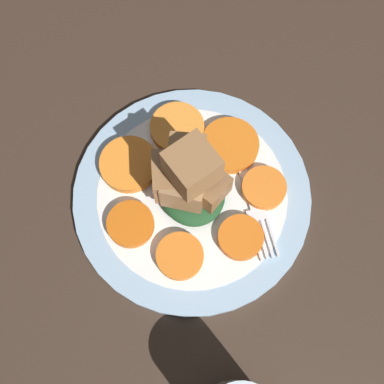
% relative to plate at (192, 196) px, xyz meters
% --- Properties ---
extents(table_slab, '(1.20, 1.20, 0.02)m').
position_rel_plate_xyz_m(table_slab, '(0.00, 0.00, -0.02)').
color(table_slab, '#38281E').
rests_on(table_slab, ground).
extents(plate, '(0.28, 0.28, 0.01)m').
position_rel_plate_xyz_m(plate, '(0.00, 0.00, 0.00)').
color(plate, '#99B7D1').
rests_on(plate, table_slab).
extents(carrot_slice_0, '(0.07, 0.07, 0.01)m').
position_rel_plate_xyz_m(carrot_slice_0, '(0.09, -0.01, 0.01)').
color(carrot_slice_0, orange).
rests_on(carrot_slice_0, plate).
extents(carrot_slice_1, '(0.07, 0.07, 0.01)m').
position_rel_plate_xyz_m(carrot_slice_1, '(0.06, 0.06, 0.01)').
color(carrot_slice_1, orange).
rests_on(carrot_slice_1, plate).
extents(carrot_slice_2, '(0.05, 0.05, 0.01)m').
position_rel_plate_xyz_m(carrot_slice_2, '(-0.01, 0.08, 0.01)').
color(carrot_slice_2, '#D55F13').
rests_on(carrot_slice_2, plate).
extents(carrot_slice_3, '(0.05, 0.05, 0.01)m').
position_rel_plate_xyz_m(carrot_slice_3, '(-0.07, 0.04, 0.01)').
color(carrot_slice_3, orange).
rests_on(carrot_slice_3, plate).
extents(carrot_slice_4, '(0.05, 0.05, 0.01)m').
position_rel_plate_xyz_m(carrot_slice_4, '(-0.07, -0.03, 0.01)').
color(carrot_slice_4, orange).
rests_on(carrot_slice_4, plate).
extents(carrot_slice_5, '(0.05, 0.05, 0.01)m').
position_rel_plate_xyz_m(carrot_slice_5, '(-0.02, -0.08, 0.01)').
color(carrot_slice_5, orange).
rests_on(carrot_slice_5, plate).
extents(carrot_slice_6, '(0.07, 0.07, 0.01)m').
position_rel_plate_xyz_m(carrot_slice_6, '(0.04, -0.06, 0.01)').
color(carrot_slice_6, orange).
rests_on(carrot_slice_6, plate).
extents(center_pile, '(0.09, 0.09, 0.12)m').
position_rel_plate_xyz_m(center_pile, '(0.00, 0.00, 0.05)').
color(center_pile, '#1E4723').
rests_on(center_pile, plate).
extents(fork, '(0.18, 0.03, 0.00)m').
position_rel_plate_xyz_m(fork, '(-0.02, -0.07, 0.01)').
color(fork, silver).
rests_on(fork, plate).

